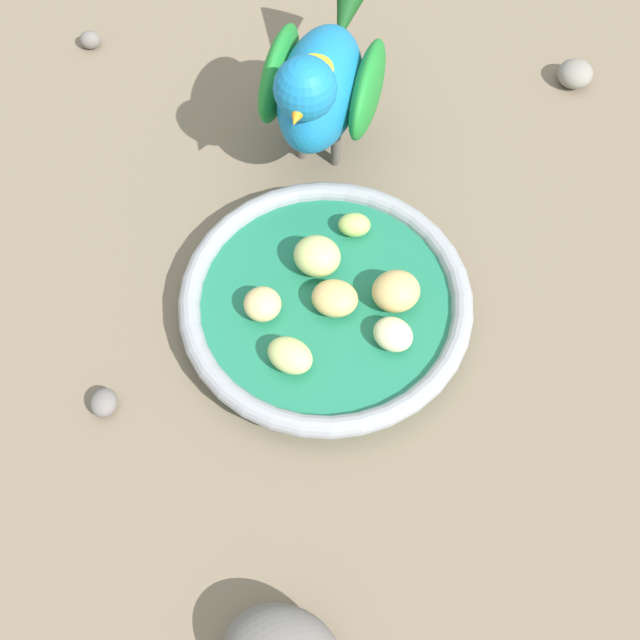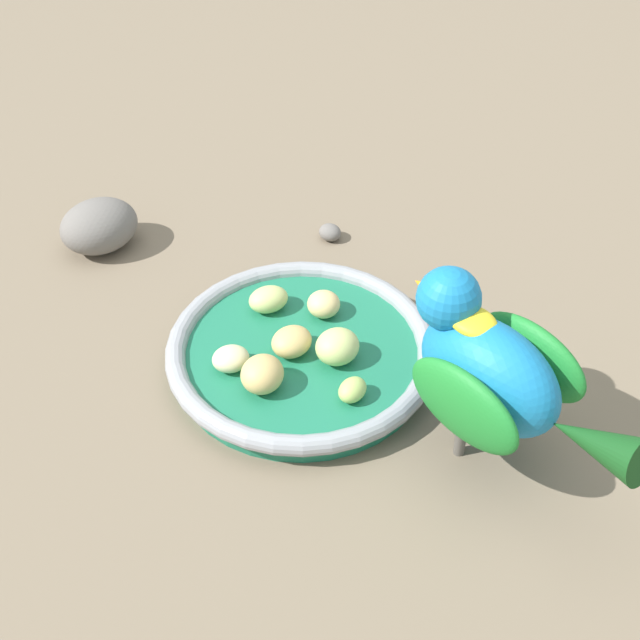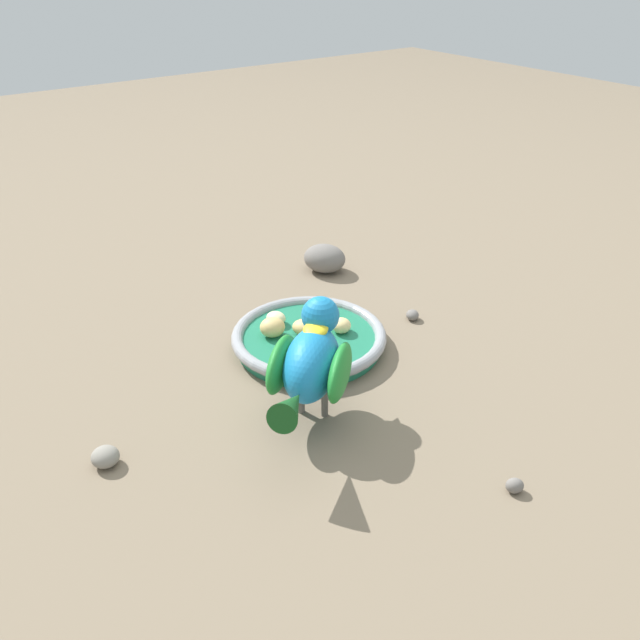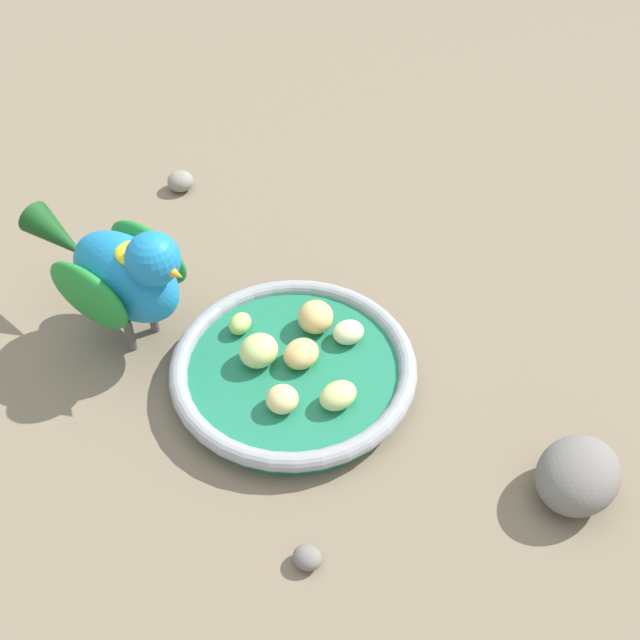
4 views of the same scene
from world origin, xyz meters
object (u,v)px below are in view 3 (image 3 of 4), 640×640
feeding_bowl (309,339)px  apple_piece_2 (292,355)px  apple_piece_6 (312,337)px  pebble_0 (515,486)px  apple_piece_0 (341,325)px  pebble_2 (105,457)px  apple_piece_1 (304,327)px  apple_piece_3 (326,311)px  apple_piece_4 (272,327)px  pebble_1 (413,315)px  apple_piece_5 (276,318)px  parrot (311,362)px  rock_large (325,258)px

feeding_bowl → apple_piece_2: (-0.04, 0.05, 0.01)m
apple_piece_6 → pebble_0: 0.33m
apple_piece_0 → pebble_2: size_ratio=0.88×
apple_piece_1 → apple_piece_3: size_ratio=1.01×
apple_piece_4 → pebble_1: 0.22m
apple_piece_1 → pebble_0: size_ratio=1.77×
apple_piece_1 → apple_piece_6: (-0.03, 0.01, 0.00)m
feeding_bowl → apple_piece_1: apple_piece_1 is taller
pebble_0 → pebble_2: pebble_2 is taller
pebble_1 → apple_piece_2: bearing=92.3°
apple_piece_5 → parrot: parrot is taller
apple_piece_5 → pebble_1: size_ratio=1.36×
apple_piece_6 → pebble_1: (-0.00, -0.18, -0.02)m
apple_piece_3 → apple_piece_2: bearing=121.9°
parrot → pebble_2: 0.24m
apple_piece_0 → apple_piece_1: bearing=59.7°
apple_piece_4 → apple_piece_6: (-0.05, -0.03, 0.00)m
rock_large → pebble_0: (-0.53, 0.15, -0.02)m
apple_piece_5 → rock_large: bearing=-54.6°
pebble_0 → rock_large: bearing=-15.9°
apple_piece_2 → apple_piece_1: bearing=-48.5°
apple_piece_1 → pebble_1: (-0.04, -0.17, -0.02)m
apple_piece_2 → pebble_2: 0.26m
apple_piece_4 → apple_piece_5: bearing=-41.0°
apple_piece_2 → pebble_2: apple_piece_2 is taller
apple_piece_4 → apple_piece_6: bearing=-151.7°
apple_piece_1 → apple_piece_6: bearing=162.9°
apple_piece_5 → pebble_1: 0.20m
pebble_0 → pebble_1: bearing=-26.2°
apple_piece_4 → parrot: parrot is taller
rock_large → pebble_1: (-0.21, -0.01, -0.02)m
apple_piece_2 → apple_piece_6: 0.04m
apple_piece_3 → apple_piece_5: apple_piece_3 is taller
apple_piece_5 → apple_piece_6: apple_piece_6 is taller
pebble_1 → apple_piece_3: bearing=65.5°
apple_piece_1 → apple_piece_4: bearing=60.1°
apple_piece_1 → apple_piece_6: size_ratio=0.96×
apple_piece_3 → pebble_0: 0.38m
apple_piece_0 → rock_large: bearing=-30.8°
feeding_bowl → rock_large: size_ratio=2.99×
apple_piece_3 → pebble_1: size_ratio=1.55×
apple_piece_4 → pebble_1: size_ratio=1.63×
apple_piece_1 → apple_piece_3: (0.02, -0.05, -0.00)m
apple_piece_1 → parrot: (-0.14, 0.09, 0.05)m
rock_large → pebble_0: 0.55m
apple_piece_0 → apple_piece_6: apple_piece_6 is taller
apple_piece_0 → pebble_0: (-0.33, 0.03, -0.02)m
apple_piece_1 → apple_piece_5: apple_piece_1 is taller
apple_piece_0 → apple_piece_2: 0.10m
apple_piece_3 → apple_piece_6: size_ratio=0.95×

